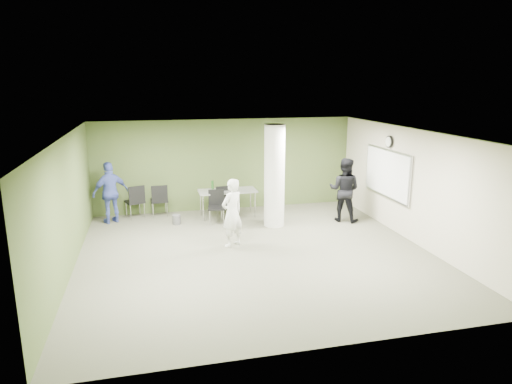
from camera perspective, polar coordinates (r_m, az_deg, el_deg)
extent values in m
plane|color=#50503F|center=(10.71, -0.04, -7.72)|extent=(8.00, 8.00, 0.00)
plane|color=white|center=(10.04, -0.05, 7.34)|extent=(8.00, 8.00, 0.00)
cube|color=#4C5D2B|center=(14.12, -3.80, 3.41)|extent=(8.00, 2.80, 0.02)
cube|color=#4C5D2B|center=(10.17, -22.56, -1.67)|extent=(0.02, 8.00, 2.80)
cube|color=beige|center=(11.84, 19.15, 0.68)|extent=(0.02, 8.00, 2.80)
cylinder|color=silver|center=(12.42, 2.32, 2.01)|extent=(0.56, 0.56, 2.80)
cube|color=silver|center=(12.79, 16.07, 2.28)|extent=(0.04, 2.30, 1.30)
cube|color=white|center=(12.78, 15.97, 2.28)|extent=(0.02, 2.20, 1.20)
cylinder|color=black|center=(12.66, 16.32, 6.06)|extent=(0.05, 0.32, 0.32)
cylinder|color=white|center=(12.64, 16.20, 6.06)|extent=(0.02, 0.26, 0.26)
cube|color=gray|center=(13.39, -3.59, 0.14)|extent=(1.70, 0.75, 0.04)
cylinder|color=silver|center=(13.09, -6.62, -2.05)|extent=(0.04, 0.04, 0.76)
cylinder|color=silver|center=(13.36, -0.13, -1.64)|extent=(0.04, 0.04, 0.76)
cylinder|color=silver|center=(13.66, -6.93, -1.39)|extent=(0.04, 0.04, 0.76)
cylinder|color=silver|center=(13.91, -0.70, -1.02)|extent=(0.04, 0.04, 0.76)
cylinder|color=#1F4D19|center=(13.53, -5.46, 0.89)|extent=(0.07, 0.07, 0.25)
cylinder|color=#B2B2B7|center=(13.51, -2.71, 0.76)|extent=(0.06, 0.06, 0.18)
cylinder|color=#4C4C4C|center=(12.99, -9.91, -3.42)|extent=(0.24, 0.24, 0.27)
cube|color=black|center=(13.80, -14.91, -1.17)|extent=(0.63, 0.63, 0.05)
cube|color=black|center=(13.53, -14.68, -0.28)|extent=(0.46, 0.20, 0.48)
cylinder|color=silver|center=(14.11, -14.34, -1.87)|extent=(0.02, 0.02, 0.46)
cylinder|color=silver|center=(13.99, -15.91, -2.10)|extent=(0.02, 0.02, 0.46)
cylinder|color=silver|center=(13.74, -13.77, -2.26)|extent=(0.02, 0.02, 0.46)
cylinder|color=silver|center=(13.62, -15.38, -2.50)|extent=(0.02, 0.02, 0.46)
cube|color=black|center=(13.79, -12.01, -1.05)|extent=(0.52, 0.52, 0.05)
cube|color=black|center=(13.52, -11.97, -0.19)|extent=(0.47, 0.07, 0.47)
cylinder|color=silver|center=(14.07, -11.22, -1.77)|extent=(0.02, 0.02, 0.45)
cylinder|color=silver|center=(14.03, -12.85, -1.88)|extent=(0.02, 0.02, 0.45)
cylinder|color=silver|center=(13.68, -11.04, -2.19)|extent=(0.02, 0.02, 0.45)
cylinder|color=silver|center=(13.65, -12.71, -2.32)|extent=(0.02, 0.02, 0.45)
cube|color=black|center=(12.84, -4.97, -1.99)|extent=(0.53, 0.53, 0.05)
cube|color=black|center=(12.98, -4.99, -0.67)|extent=(0.44, 0.10, 0.45)
cylinder|color=silver|center=(12.73, -5.80, -3.26)|extent=(0.02, 0.02, 0.43)
cylinder|color=silver|center=(12.73, -4.08, -3.22)|extent=(0.02, 0.02, 0.43)
cylinder|color=silver|center=(13.09, -5.78, -2.77)|extent=(0.02, 0.02, 0.43)
cylinder|color=silver|center=(13.09, -4.11, -2.74)|extent=(0.02, 0.02, 0.43)
cube|color=black|center=(13.22, -3.80, -1.49)|extent=(0.52, 0.52, 0.05)
cube|color=black|center=(13.36, -4.08, -0.21)|extent=(0.45, 0.10, 0.46)
cylinder|color=silver|center=(13.06, -4.34, -2.78)|extent=(0.02, 0.02, 0.44)
cylinder|color=silver|center=(13.17, -2.73, -2.62)|extent=(0.02, 0.02, 0.44)
cylinder|color=silver|center=(13.41, -4.81, -2.34)|extent=(0.02, 0.02, 0.44)
cylinder|color=silver|center=(13.52, -3.24, -2.19)|extent=(0.02, 0.02, 0.44)
imported|color=white|center=(10.95, -3.00, -2.63)|extent=(0.73, 0.67, 1.67)
imported|color=black|center=(13.17, 10.98, 0.27)|extent=(1.12, 1.08, 1.83)
imported|color=#4555AD|center=(13.41, -17.72, -0.07)|extent=(1.11, 0.83, 1.75)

